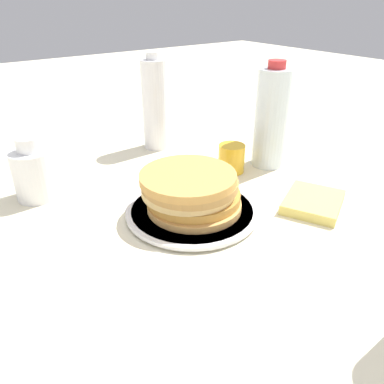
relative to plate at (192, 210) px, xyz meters
The scene contains 8 objects.
ground_plane 0.02m from the plate, 147.05° to the right, with size 4.00×4.00×0.00m, color beige.
plate is the anchor object (origin of this frame).
pancake_stack 0.04m from the plate, 109.39° to the right, with size 0.19×0.19×0.07m.
juice_glass 0.21m from the plate, 151.94° to the right, with size 0.06×0.06×0.07m.
cream_jug 0.33m from the plate, 48.38° to the right, with size 0.08×0.08×0.13m.
water_bottle_mid 0.32m from the plate, 164.75° to the right, with size 0.08×0.08×0.24m.
water_bottle_far 0.38m from the plate, 111.12° to the right, with size 0.07×0.07×0.25m.
napkin 0.24m from the plate, 150.00° to the left, with size 0.16×0.15×0.02m.
Camera 1 is at (0.38, 0.50, 0.38)m, focal length 35.00 mm.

